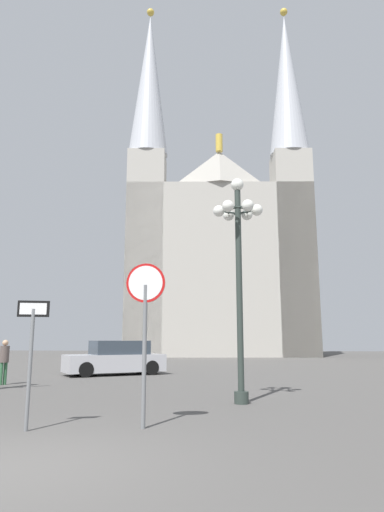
# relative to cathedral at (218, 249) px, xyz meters

# --- Properties ---
(ground_plane) EXTENTS (120.00, 120.00, 0.00)m
(ground_plane) POSITION_rel_cathedral_xyz_m (-1.17, -40.22, -10.85)
(ground_plane) COLOR #514F4C
(cathedral) EXTENTS (19.03, 12.91, 36.85)m
(cathedral) POSITION_rel_cathedral_xyz_m (0.00, 0.00, 0.00)
(cathedral) COLOR #ADA89E
(cathedral) RESTS_ON ground
(stop_sign) EXTENTS (0.74, 0.08, 2.99)m
(stop_sign) POSITION_rel_cathedral_xyz_m (0.00, -37.54, -8.77)
(stop_sign) COLOR slate
(stop_sign) RESTS_ON ground
(one_way_arrow_sign) EXTENTS (0.54, 0.18, 2.26)m
(one_way_arrow_sign) POSITION_rel_cathedral_xyz_m (-1.97, -37.97, -9.41)
(one_way_arrow_sign) COLOR slate
(one_way_arrow_sign) RESTS_ON ground
(street_lamp) EXTENTS (1.32, 1.19, 5.86)m
(street_lamp) POSITION_rel_cathedral_xyz_m (1.79, -34.20, -7.04)
(street_lamp) COLOR #2D3833
(street_lamp) RESTS_ON ground
(parked_car_near_silver) EXTENTS (4.66, 3.88, 1.52)m
(parked_car_near_silver) POSITION_rel_cathedral_xyz_m (-3.79, -25.32, -10.13)
(parked_car_near_silver) COLOR #B7B7BC
(parked_car_near_silver) RESTS_ON ground
(pedestrian_walking) EXTENTS (0.32, 0.32, 1.56)m
(pedestrian_walking) POSITION_rel_cathedral_xyz_m (-6.54, -30.22, -9.91)
(pedestrian_walking) COLOR #33663F
(pedestrian_walking) RESTS_ON ground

